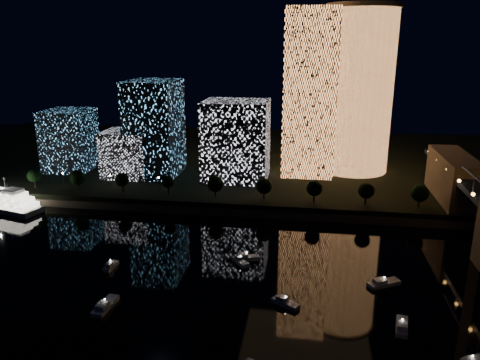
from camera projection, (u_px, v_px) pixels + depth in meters
name	position (u px, v px, depth m)	size (l,w,h in m)	color
ground	(268.00, 348.00, 105.99)	(520.00, 520.00, 0.00)	black
far_bank	(295.00, 162.00, 256.72)	(420.00, 160.00, 5.00)	black
seawall	(288.00, 214.00, 183.17)	(420.00, 6.00, 3.00)	#6B5E4C
tower_cylindrical	(358.00, 90.00, 221.11)	(34.00, 34.00, 77.51)	#FF9951
tower_rectangular	(310.00, 94.00, 216.36)	(23.81, 23.81, 75.77)	#FF9951
midrise_blocks	(162.00, 137.00, 219.19)	(108.53, 29.35, 44.16)	silver
motorboats	(264.00, 316.00, 116.73)	(99.81, 66.25, 2.78)	silver
esplanade_trees	(230.00, 185.00, 189.69)	(166.31, 6.81, 8.91)	black
street_lamps	(209.00, 183.00, 197.24)	(132.70, 0.70, 5.65)	black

